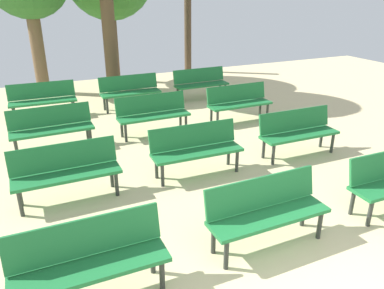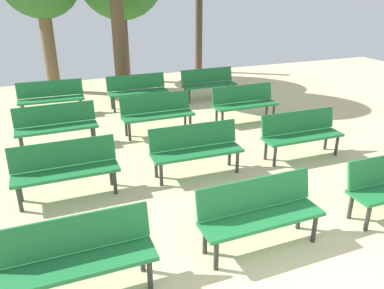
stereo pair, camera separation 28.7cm
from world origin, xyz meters
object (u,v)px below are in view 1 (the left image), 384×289
at_px(bench_r1_c2, 298,130).
at_px(bench_r3_c1, 130,90).
at_px(bench_r0_c0, 89,257).
at_px(bench_r3_c2, 201,82).
at_px(bench_r0_c1, 266,208).
at_px(tree_1, 188,32).
at_px(bench_r3_c0, 43,98).
at_px(bench_r2_c0, 51,126).
at_px(bench_r2_c1, 153,112).
at_px(bench_r1_c0, 66,169).
at_px(bench_r1_c1, 196,147).
at_px(bench_r2_c2, 239,101).

relative_size(bench_r1_c2, bench_r3_c1, 1.00).
bearing_deg(bench_r3_c1, bench_r0_c0, -109.73).
bearing_deg(bench_r3_c2, bench_r0_c1, -109.63).
relative_size(bench_r3_c2, tree_1, 0.54).
xyz_separation_m(bench_r0_c1, bench_r3_c0, (-2.11, 6.59, 0.00)).
relative_size(bench_r0_c0, bench_r2_c0, 1.00).
bearing_deg(bench_r2_c1, bench_r3_c2, 44.03).
xyz_separation_m(bench_r1_c0, bench_r3_c1, (2.24, 4.29, 0.00)).
bearing_deg(bench_r3_c2, bench_r2_c1, -136.51).
xyz_separation_m(bench_r0_c0, tree_1, (5.72, 10.32, 0.97)).
distance_m(bench_r2_c0, bench_r3_c2, 4.88).
xyz_separation_m(bench_r2_c1, bench_r3_c0, (-2.12, 2.24, 0.00)).
bearing_deg(bench_r2_c1, bench_r0_c0, -116.95).
bearing_deg(bench_r1_c2, bench_r3_c1, 116.67).
relative_size(bench_r1_c0, bench_r1_c2, 1.00).
distance_m(bench_r1_c0, bench_r3_c0, 4.39).
relative_size(bench_r1_c1, bench_r3_c1, 1.01).
bearing_deg(bench_r2_c1, bench_r2_c0, -179.93).
height_order(bench_r1_c0, bench_r2_c1, same).
height_order(bench_r1_c0, bench_r2_c2, same).
height_order(bench_r0_c0, bench_r1_c0, same).
xyz_separation_m(bench_r0_c0, bench_r3_c2, (4.44, 6.53, 0.00)).
distance_m(bench_r0_c1, bench_r2_c2, 4.87).
height_order(bench_r1_c2, bench_r2_c1, same).
relative_size(bench_r1_c1, bench_r2_c2, 1.01).
relative_size(bench_r0_c0, bench_r3_c2, 1.00).
height_order(bench_r1_c0, bench_r3_c2, same).
height_order(bench_r0_c1, bench_r3_c2, same).
bearing_deg(bench_r0_c0, bench_r2_c0, 89.63).
bearing_deg(bench_r1_c2, bench_r2_c2, 90.75).
bearing_deg(bench_r2_c1, tree_1, 59.30).
relative_size(bench_r0_c1, bench_r1_c1, 0.99).
bearing_deg(tree_1, bench_r2_c1, -120.55).
xyz_separation_m(bench_r1_c2, bench_r2_c2, (0.02, 2.23, 0.00)).
distance_m(bench_r1_c0, bench_r2_c2, 4.84).
xyz_separation_m(bench_r1_c1, tree_1, (3.48, 8.13, 0.97)).
relative_size(bench_r3_c0, tree_1, 0.55).
distance_m(bench_r2_c0, tree_1, 8.27).
bearing_deg(bench_r3_c0, bench_r2_c2, -25.71).
bearing_deg(bench_r1_c1, bench_r2_c0, 136.57).
relative_size(bench_r2_c2, tree_1, 0.54).
bearing_deg(bench_r1_c0, bench_r2_c1, 44.90).
bearing_deg(tree_1, bench_r0_c1, -108.87).
xyz_separation_m(bench_r2_c0, bench_r3_c2, (4.37, 2.17, 0.00)).
bearing_deg(bench_r1_c2, bench_r3_c0, 135.03).
distance_m(bench_r0_c1, bench_r2_c1, 4.35).
distance_m(bench_r1_c0, bench_r3_c2, 6.14).
xyz_separation_m(bench_r2_c2, bench_r3_c1, (-2.11, 2.15, 0.00)).
bearing_deg(bench_r0_c0, bench_r3_c1, 71.02).
bearing_deg(bench_r2_c2, bench_r3_c2, 89.64).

